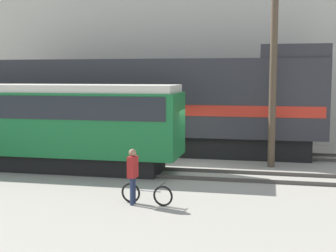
# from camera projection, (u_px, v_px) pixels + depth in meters

# --- Properties ---
(ground_plane) EXTENTS (120.00, 120.00, 0.00)m
(ground_plane) POSITION_uv_depth(u_px,v_px,m) (178.00, 168.00, 19.47)
(ground_plane) COLOR #9E998C
(track_near) EXTENTS (60.00, 1.51, 0.14)m
(track_near) POSITION_uv_depth(u_px,v_px,m) (172.00, 173.00, 18.24)
(track_near) COLOR #47423D
(track_near) RESTS_ON ground
(track_far) EXTENTS (60.00, 1.51, 0.14)m
(track_far) POSITION_uv_depth(u_px,v_px,m) (193.00, 153.00, 23.01)
(track_far) COLOR #47423D
(track_far) RESTS_ON ground
(building_backdrop) EXTENTS (46.36, 6.00, 15.82)m
(building_backdrop) POSITION_uv_depth(u_px,v_px,m) (212.00, 10.00, 29.08)
(building_backdrop) COLOR beige
(building_backdrop) RESTS_ON ground
(freight_locomotive) EXTENTS (16.63, 3.04, 5.22)m
(freight_locomotive) POSITION_uv_depth(u_px,v_px,m) (154.00, 104.00, 23.17)
(freight_locomotive) COLOR black
(freight_locomotive) RESTS_ON ground
(streetcar) EXTENTS (12.98, 2.54, 3.49)m
(streetcar) POSITION_uv_depth(u_px,v_px,m) (26.00, 121.00, 19.35)
(streetcar) COLOR black
(streetcar) RESTS_ON ground
(bicycle) EXTENTS (1.66, 0.44, 0.68)m
(bicycle) POSITION_uv_depth(u_px,v_px,m) (147.00, 194.00, 14.04)
(bicycle) COLOR black
(bicycle) RESTS_ON ground
(person) EXTENTS (0.27, 0.39, 1.69)m
(person) POSITION_uv_depth(u_px,v_px,m) (133.00, 171.00, 13.96)
(person) COLOR #232D4C
(person) RESTS_ON ground
(utility_pole_center) EXTENTS (0.30, 0.30, 8.48)m
(utility_pole_center) POSITION_uv_depth(u_px,v_px,m) (273.00, 66.00, 19.37)
(utility_pole_center) COLOR #4C3D2D
(utility_pole_center) RESTS_ON ground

